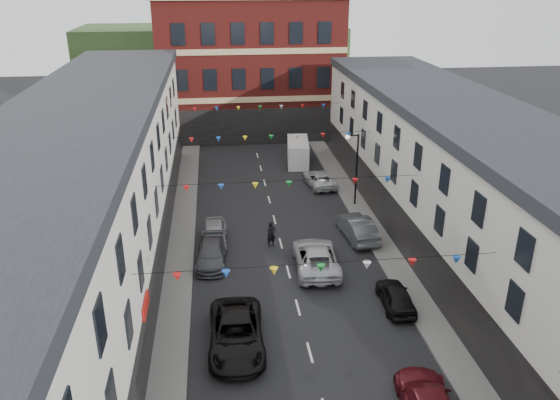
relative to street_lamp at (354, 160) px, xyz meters
name	(u,v)px	position (x,y,z in m)	size (l,w,h in m)	color
ground	(298,307)	(-6.55, -14.00, -3.90)	(160.00, 160.00, 0.00)	black
pavement_left	(176,295)	(-13.45, -12.00, -3.83)	(1.80, 64.00, 0.15)	#605E5B
pavement_right	(404,280)	(0.35, -12.00, -3.83)	(1.80, 64.00, 0.15)	#605E5B
terrace_left	(73,225)	(-18.33, -13.00, 1.44)	(8.40, 56.00, 10.70)	silver
terrace_right	(499,212)	(5.23, -13.00, 0.95)	(8.40, 56.00, 9.70)	beige
civic_building	(249,61)	(-6.55, 23.95, 4.23)	(20.60, 13.30, 18.50)	maroon
clock_tower	(177,0)	(-14.05, 21.00, 11.03)	(5.60, 5.60, 30.00)	maroon
distant_hill	(214,59)	(-10.55, 48.00, 1.10)	(40.00, 14.00, 10.00)	#2E4721
street_lamp	(354,160)	(0.00, 0.00, 0.00)	(1.10, 0.36, 6.00)	black
car_left_c	(236,333)	(-10.15, -17.11, -3.08)	(2.73, 5.91, 1.64)	black
car_left_d	(211,254)	(-11.37, -8.24, -3.23)	(1.88, 4.62, 1.34)	#42434A
car_left_e	(214,234)	(-11.15, -5.43, -3.15)	(1.78, 4.43, 1.51)	#93949B
car_right_d	(396,296)	(-1.05, -14.55, -3.23)	(1.59, 3.94, 1.34)	black
car_right_e	(357,227)	(-1.05, -5.77, -3.09)	(1.73, 4.96, 1.63)	#505458
car_right_f	(319,179)	(-1.80, 4.68, -3.26)	(2.15, 4.66, 1.30)	silver
moving_car	(316,257)	(-4.75, -9.72, -3.10)	(2.67, 5.79, 1.61)	silver
white_van	(298,152)	(-2.75, 11.15, -2.75)	(2.00, 5.20, 2.30)	silver
pedestrian	(271,234)	(-7.24, -6.34, -2.99)	(0.67, 0.44, 1.82)	black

